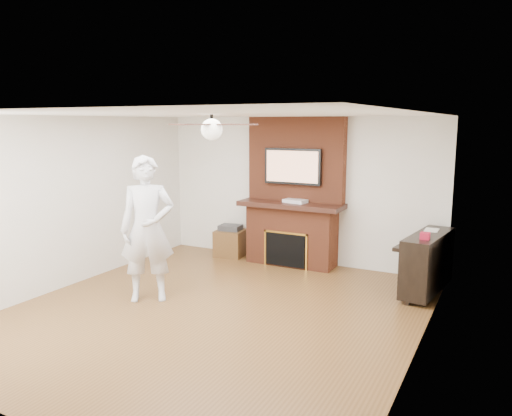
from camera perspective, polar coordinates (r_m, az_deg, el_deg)
The scene contains 11 objects.
room_shell at distance 6.22m, azimuth -4.94°, elevation -0.97°, with size 5.36×5.86×2.86m.
fireplace at distance 8.49m, azimuth 4.27°, elevation 0.18°, with size 1.78×0.64×2.50m.
tv at distance 8.36m, azimuth 4.21°, elevation 4.76°, with size 1.00×0.08×0.60m.
ceiling_fan at distance 6.11m, azimuth -5.09°, elevation 9.04°, with size 1.21×1.21×0.31m.
person at distance 6.87m, azimuth -12.31°, elevation -2.36°, with size 0.72×0.48×1.98m, color silver.
side_table at distance 9.11m, azimuth -2.92°, elevation -3.86°, with size 0.55×0.55×0.57m.
piano at distance 7.49m, azimuth 18.93°, elevation -5.81°, with size 0.66×1.36×0.95m.
cable_box at distance 8.36m, azimuth 4.50°, elevation 0.80°, with size 0.38×0.22×0.05m, color silver.
candle_orange at distance 8.59m, azimuth 2.73°, elevation -6.09°, with size 0.07×0.07×0.12m, color orange.
candle_green at distance 8.56m, azimuth 3.56°, elevation -6.25°, with size 0.07×0.07×0.09m, color #42752E.
candle_cream at distance 8.47m, azimuth 4.78°, elevation -6.40°, with size 0.08×0.08×0.11m, color beige.
Camera 1 is at (3.27, -5.17, 2.40)m, focal length 35.00 mm.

